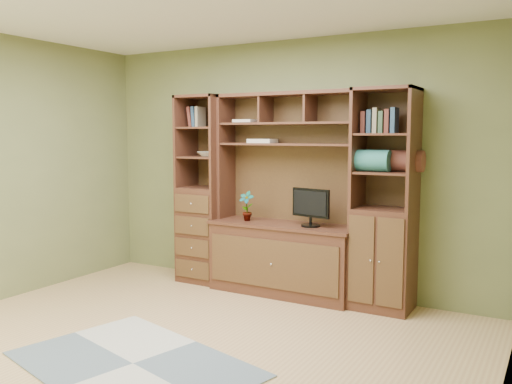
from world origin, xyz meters
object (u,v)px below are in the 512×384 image
Objects in this scene: center_hutch at (283,195)px; right_tower at (384,200)px; left_tower at (204,189)px; monitor at (311,200)px.

right_tower is (1.02, 0.04, 0.00)m from center_hutch.
left_tower is 1.32m from monitor.
center_hutch and left_tower have the same top height.
right_tower is 3.97× the size of monitor.
center_hutch is 1.03m from right_tower.
left_tower is at bearing 180.00° from right_tower.
center_hutch is at bearing -2.29° from left_tower.
monitor is (0.32, -0.03, -0.04)m from center_hutch.
center_hutch is at bearing -177.77° from right_tower.
right_tower is at bearing 0.00° from left_tower.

